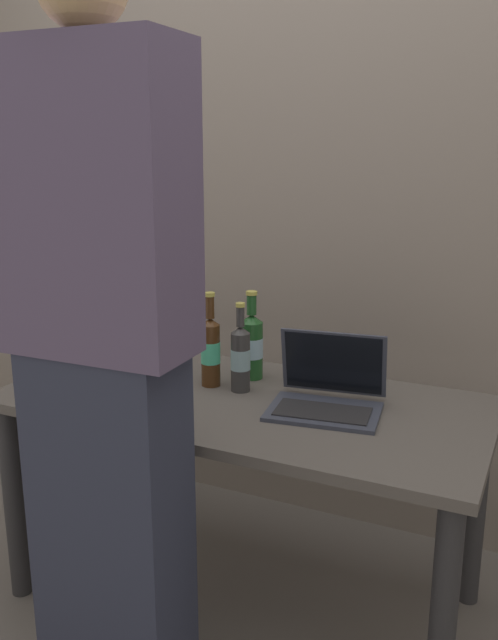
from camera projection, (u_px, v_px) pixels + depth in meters
ground_plane at (243, 595)px, 2.25m from camera, size 8.00×8.00×0.00m
desk at (242, 430)px, 2.10m from camera, size 1.48×0.72×0.70m
laptop at (327, 392)px, 1.99m from camera, size 0.35×0.32×0.22m
beer_bottle_amber at (240, 357)px, 2.11m from camera, size 0.06×0.06×0.28m
beer_bottle_brown at (252, 344)px, 2.23m from camera, size 0.08×0.08×0.30m
beer_bottle_dark at (211, 349)px, 2.16m from camera, size 0.06×0.06×0.31m
person_figure at (103, 359)px, 1.59m from camera, size 0.44×0.28×1.91m
back_wall at (320, 188)px, 2.51m from camera, size 6.00×0.10×2.60m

